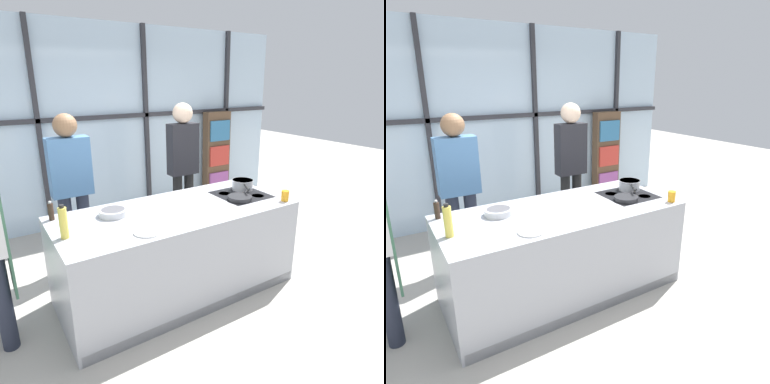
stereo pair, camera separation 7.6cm
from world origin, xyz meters
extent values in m
plane|color=#ADA89E|center=(0.00, 0.00, 0.00)|extent=(18.00, 18.00, 0.00)
cube|color=silver|center=(0.00, 2.26, 1.40)|extent=(6.40, 0.04, 2.80)
cube|color=#2D2D33|center=(0.00, 2.21, 1.54)|extent=(6.40, 0.06, 0.06)
cube|color=#2D2D33|center=(-0.77, 2.21, 1.40)|extent=(0.06, 0.06, 2.80)
cube|color=#2D2D33|center=(0.77, 2.21, 1.40)|extent=(0.06, 0.06, 2.80)
cube|color=#2D2D33|center=(2.30, 2.21, 1.40)|extent=(0.06, 0.06, 2.80)
cube|color=brown|center=(2.02, 2.08, 0.77)|extent=(0.47, 0.16, 1.53)
cube|color=#994C93|center=(2.02, 1.98, 0.34)|extent=(0.39, 0.03, 0.34)
cube|color=red|center=(2.02, 1.98, 0.80)|extent=(0.39, 0.03, 0.34)
cube|color=teal|center=(2.02, 1.98, 1.23)|extent=(0.39, 0.03, 0.34)
cube|color=#A8AAB2|center=(0.00, 0.00, 0.44)|extent=(2.27, 0.98, 0.88)
cube|color=black|center=(0.80, 0.00, 0.88)|extent=(0.52, 0.52, 0.01)
cube|color=black|center=(0.00, -0.48, 0.05)|extent=(2.23, 0.03, 0.10)
cylinder|color=#38383D|center=(0.67, -0.12, 0.88)|extent=(0.13, 0.13, 0.01)
cylinder|color=#38383D|center=(0.92, -0.12, 0.88)|extent=(0.13, 0.13, 0.01)
cylinder|color=#38383D|center=(0.67, 0.12, 0.88)|extent=(0.13, 0.13, 0.01)
cylinder|color=#38383D|center=(0.92, 0.12, 0.88)|extent=(0.13, 0.13, 0.01)
cylinder|color=#232838|center=(-1.53, 0.22, 0.41)|extent=(0.13, 0.13, 0.83)
cylinder|color=#232838|center=(-1.53, 0.04, 0.41)|extent=(0.13, 0.13, 0.83)
cube|color=#38664C|center=(-1.43, 0.13, 0.91)|extent=(0.02, 0.33, 0.91)
cylinder|color=#232838|center=(-0.60, 1.03, 0.43)|extent=(0.14, 0.14, 0.86)
cylinder|color=#232838|center=(-0.80, 1.03, 0.43)|extent=(0.14, 0.14, 0.86)
cube|color=#4C7AAD|center=(-0.70, 1.03, 1.18)|extent=(0.43, 0.19, 0.62)
sphere|color=#8C6647|center=(-0.70, 1.03, 1.61)|extent=(0.24, 0.24, 0.24)
cylinder|color=black|center=(0.79, 1.03, 0.45)|extent=(0.12, 0.12, 0.89)
cylinder|color=black|center=(0.61, 1.03, 0.45)|extent=(0.12, 0.12, 0.89)
cube|color=#232328|center=(0.70, 1.03, 1.21)|extent=(0.38, 0.17, 0.64)
sphere|color=beige|center=(0.70, 1.03, 1.66)|extent=(0.25, 0.25, 0.25)
cylinder|color=#232326|center=(0.67, -0.12, 0.90)|extent=(0.24, 0.24, 0.04)
cylinder|color=#B26B2D|center=(0.67, -0.12, 0.92)|extent=(0.19, 0.19, 0.01)
cylinder|color=#232326|center=(0.86, -0.02, 0.91)|extent=(0.18, 0.12, 0.02)
cylinder|color=silver|center=(0.92, 0.12, 0.94)|extent=(0.23, 0.23, 0.11)
cylinder|color=silver|center=(0.92, 0.12, 0.99)|extent=(0.24, 0.24, 0.01)
cylinder|color=black|center=(0.81, -0.06, 0.98)|extent=(0.12, 0.19, 0.02)
cylinder|color=white|center=(-0.46, -0.32, 0.89)|extent=(0.22, 0.22, 0.01)
cylinder|color=silver|center=(-0.56, 0.17, 0.91)|extent=(0.26, 0.26, 0.06)
cylinder|color=#4C4C51|center=(-0.56, 0.17, 0.94)|extent=(0.21, 0.21, 0.01)
cylinder|color=#E0CC4C|center=(-1.04, -0.06, 1.01)|extent=(0.07, 0.07, 0.25)
cylinder|color=black|center=(-1.04, -0.06, 1.14)|extent=(0.04, 0.04, 0.02)
cylinder|color=#332319|center=(-1.05, 0.37, 0.96)|extent=(0.05, 0.05, 0.15)
sphere|color=#B2B2B7|center=(-1.05, 0.37, 1.04)|extent=(0.03, 0.03, 0.03)
cylinder|color=orange|center=(1.04, -0.39, 0.94)|extent=(0.07, 0.07, 0.11)
camera|label=1|loc=(-1.51, -2.62, 2.05)|focal=32.00mm
camera|label=2|loc=(-1.45, -2.66, 2.05)|focal=32.00mm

